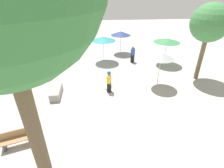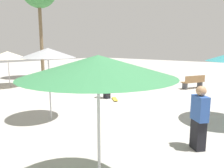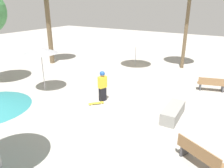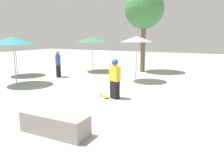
{
  "view_description": "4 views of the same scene",
  "coord_description": "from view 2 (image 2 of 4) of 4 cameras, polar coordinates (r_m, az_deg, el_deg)",
  "views": [
    {
      "loc": [
        -0.08,
        11.71,
        6.87
      ],
      "look_at": [
        -1.03,
        1.02,
        0.81
      ],
      "focal_mm": 28.0,
      "sensor_mm": 36.0,
      "label": 1
    },
    {
      "loc": [
        -9.23,
        -6.51,
        2.67
      ],
      "look_at": [
        -0.87,
        0.33,
        0.8
      ],
      "focal_mm": 35.0,
      "sensor_mm": 36.0,
      "label": 2
    },
    {
      "loc": [
        5.27,
        -8.21,
        5.02
      ],
      "look_at": [
        -0.25,
        0.7,
        1.07
      ],
      "focal_mm": 35.0,
      "sensor_mm": 36.0,
      "label": 3
    },
    {
      "loc": [
        7.1,
        4.76,
        2.55
      ],
      "look_at": [
        -0.29,
        0.85,
        0.75
      ],
      "focal_mm": 35.0,
      "sensor_mm": 36.0,
      "label": 4
    }
  ],
  "objects": [
    {
      "name": "bystander_far",
      "position": [
        6.11,
        21.82,
        -8.29
      ],
      "size": [
        0.49,
        0.52,
        1.69
      ],
      "rotation": [
        0.0,
        0.0,
        4.01
      ],
      "color": "black",
      "rests_on": "ground_plane"
    },
    {
      "name": "bench_near",
      "position": [
        14.8,
        20.48,
        0.49
      ],
      "size": [
        1.63,
        1.11,
        0.85
      ],
      "rotation": [
        0.0,
        0.0,
        5.81
      ],
      "color": "#47474C",
      "rests_on": "ground_plane"
    },
    {
      "name": "shade_umbrella_green",
      "position": [
        3.45,
        -3.64,
        4.65
      ],
      "size": [
        2.49,
        2.49,
        2.54
      ],
      "color": "#B7B7BC",
      "rests_on": "ground_plane"
    },
    {
      "name": "bench_far",
      "position": [
        17.81,
        -2.56,
        2.59
      ],
      "size": [
        1.66,
        0.88,
        0.85
      ],
      "rotation": [
        0.0,
        0.0,
        0.29
      ],
      "color": "#47474C",
      "rests_on": "ground_plane"
    },
    {
      "name": "ground_plane",
      "position": [
        11.61,
        3.98,
        -3.48
      ],
      "size": [
        60.0,
        60.0,
        0.0
      ],
      "primitive_type": "plane",
      "color": "#ADA8A0"
    },
    {
      "name": "concrete_ledge",
      "position": [
        14.43,
        8.09,
        0.2
      ],
      "size": [
        0.71,
        1.93,
        0.55
      ],
      "rotation": [
        0.0,
        0.0,
        1.6
      ],
      "color": "gray",
      "rests_on": "ground_plane"
    },
    {
      "name": "shade_umbrella_cream",
      "position": [
        15.95,
        -25.63,
        6.8
      ],
      "size": [
        2.64,
        2.64,
        2.34
      ],
      "color": "#B7B7BC",
      "rests_on": "ground_plane"
    },
    {
      "name": "shade_umbrella_grey",
      "position": [
        8.04,
        -16.38,
        7.78
      ],
      "size": [
        1.94,
        1.94,
        2.61
      ],
      "color": "#B7B7BC",
      "rests_on": "ground_plane"
    },
    {
      "name": "skateboard",
      "position": [
        10.99,
        0.73,
        -3.91
      ],
      "size": [
        0.68,
        0.73,
        0.07
      ],
      "rotation": [
        0.0,
        0.0,
        3.98
      ],
      "color": "gold",
      "rests_on": "ground_plane"
    },
    {
      "name": "skater_main",
      "position": [
        11.2,
        -1.38,
        0.76
      ],
      "size": [
        0.38,
        0.5,
        1.67
      ],
      "rotation": [
        0.0,
        0.0,
        4.37
      ],
      "color": "black",
      "rests_on": "ground_plane"
    }
  ]
}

